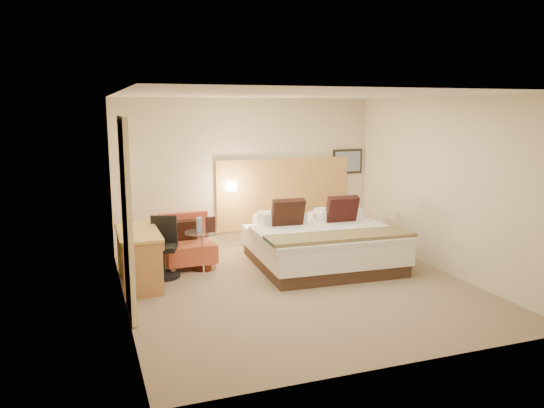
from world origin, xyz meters
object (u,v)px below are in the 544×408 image
object	(u,v)px
bed	(321,244)
desk_chair	(163,253)
side_table	(203,249)
desk	(140,242)
lounge_chair	(187,246)

from	to	relation	value
bed	desk_chair	world-z (taller)	bed
side_table	desk	bearing A→B (deg)	-160.19
desk	lounge_chair	bearing A→B (deg)	40.60
bed	desk_chair	size ratio (longest dim) A/B	2.53
desk_chair	lounge_chair	bearing A→B (deg)	43.95
desk	desk_chair	world-z (taller)	desk_chair
desk_chair	side_table	bearing A→B (deg)	8.79
side_table	bed	bearing A→B (deg)	-10.36
side_table	desk_chair	bearing A→B (deg)	-171.21
side_table	desk	world-z (taller)	desk
desk	side_table	bearing A→B (deg)	19.81
bed	side_table	world-z (taller)	bed
lounge_chair	desk	world-z (taller)	lounge_chair
lounge_chair	desk_chair	bearing A→B (deg)	-136.05
lounge_chair	desk	xyz separation A→B (m)	(-0.81, -0.69, 0.29)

